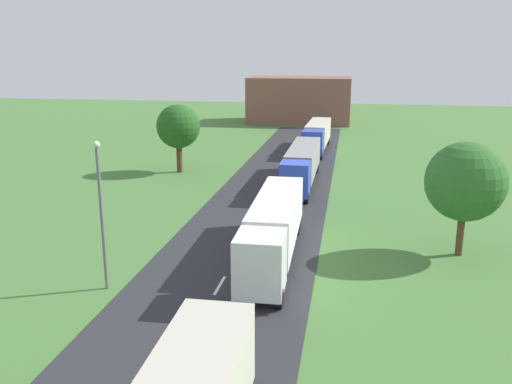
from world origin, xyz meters
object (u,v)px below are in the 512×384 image
object	(u,v)px
tree_pine	(466,182)
lamppost_second	(101,209)
truck_fourth	(317,135)
tree_maple	(178,127)
truck_third	(302,163)
distant_building	(300,100)
truck_second	(274,227)

from	to	relation	value
tree_pine	lamppost_second	bearing A→B (deg)	-156.55
truck_fourth	tree_maple	size ratio (longest dim) A/B	1.91
truck_third	tree_maple	world-z (taller)	tree_maple
tree_pine	tree_maple	bearing A→B (deg)	140.95
tree_maple	distant_building	distance (m)	44.61
truck_third	tree_pine	world-z (taller)	tree_pine
lamppost_second	tree_pine	xyz separation A→B (m)	(19.51, 8.46, 0.23)
tree_maple	lamppost_second	bearing A→B (deg)	-79.89
truck_second	tree_maple	xyz separation A→B (m)	(-13.29, 22.79, 2.66)
truck_second	truck_third	world-z (taller)	truck_second
truck_third	distant_building	size ratio (longest dim) A/B	0.83
tree_pine	distant_building	size ratio (longest dim) A/B	0.40
truck_fourth	lamppost_second	size ratio (longest dim) A/B	1.70
lamppost_second	truck_fourth	bearing A→B (deg)	79.13
truck_second	lamppost_second	size ratio (longest dim) A/B	1.75
tree_maple	tree_pine	bearing A→B (deg)	-39.05
truck_third	distant_building	xyz separation A→B (m)	(-4.72, 46.97, 1.92)
lamppost_second	tree_maple	distance (m)	28.84
truck_fourth	lamppost_second	distance (m)	44.44
truck_third	distant_building	world-z (taller)	distant_building
truck_second	truck_fourth	size ratio (longest dim) A/B	1.03
truck_third	lamppost_second	xyz separation A→B (m)	(-8.12, -25.22, 2.40)
truck_second	truck_fourth	xyz separation A→B (m)	(0.14, 37.97, -0.06)
truck_fourth	truck_third	bearing A→B (deg)	-90.78
tree_pine	distant_building	world-z (taller)	distant_building
truck_second	lamppost_second	distance (m)	10.22
truck_fourth	tree_maple	xyz separation A→B (m)	(-13.43, -15.18, 2.72)
truck_fourth	tree_pine	xyz separation A→B (m)	(11.14, -35.11, 2.62)
lamppost_second	truck_second	bearing A→B (deg)	34.28
lamppost_second	distant_building	size ratio (longest dim) A/B	0.45
tree_maple	distant_building	xyz separation A→B (m)	(8.47, 43.79, -0.82)
truck_third	truck_fourth	bearing A→B (deg)	89.22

